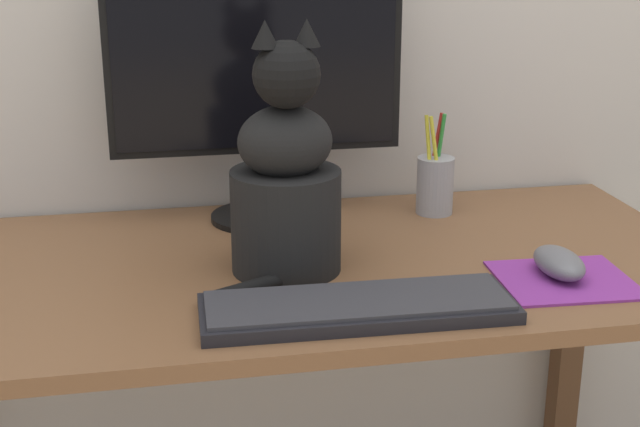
{
  "coord_description": "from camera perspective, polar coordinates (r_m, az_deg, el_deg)",
  "views": [
    {
      "loc": [
        -0.2,
        -1.27,
        1.22
      ],
      "look_at": [
        0.03,
        -0.12,
        0.83
      ],
      "focal_mm": 50.0,
      "sensor_mm": 36.0,
      "label": 1
    }
  ],
  "objects": [
    {
      "name": "keyboard",
      "position": [
        1.2,
        2.44,
        -6.0
      ],
      "size": [
        0.43,
        0.15,
        0.02
      ],
      "rotation": [
        0.0,
        0.0,
        -0.03
      ],
      "color": "black",
      "rests_on": "desk"
    },
    {
      "name": "desk",
      "position": [
        1.42,
        -1.94,
        -6.92
      ],
      "size": [
        1.33,
        0.62,
        0.71
      ],
      "color": "brown",
      "rests_on": "ground_plane"
    },
    {
      "name": "pen_cup",
      "position": [
        1.61,
        7.37,
        1.91
      ],
      "size": [
        0.07,
        0.07,
        0.18
      ],
      "color": "#99999E",
      "rests_on": "desk"
    },
    {
      "name": "monitor",
      "position": [
        1.51,
        -4.13,
        9.48
      ],
      "size": [
        0.5,
        0.17,
        0.48
      ],
      "color": "black",
      "rests_on": "desk"
    },
    {
      "name": "computer_mouse_right",
      "position": [
        1.36,
        15.05,
        -3.06
      ],
      "size": [
        0.06,
        0.11,
        0.04
      ],
      "color": "slate",
      "rests_on": "mousepad_right"
    },
    {
      "name": "mousepad_right",
      "position": [
        1.36,
        15.38,
        -4.12
      ],
      "size": [
        0.2,
        0.18,
        0.0
      ],
      "rotation": [
        0.0,
        0.0,
        -0.05
      ],
      "color": "purple",
      "rests_on": "desk"
    },
    {
      "name": "cat",
      "position": [
        1.31,
        -2.21,
        2.05
      ],
      "size": [
        0.22,
        0.22,
        0.38
      ],
      "rotation": [
        0.0,
        0.0,
        0.12
      ],
      "color": "black",
      "rests_on": "desk"
    }
  ]
}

